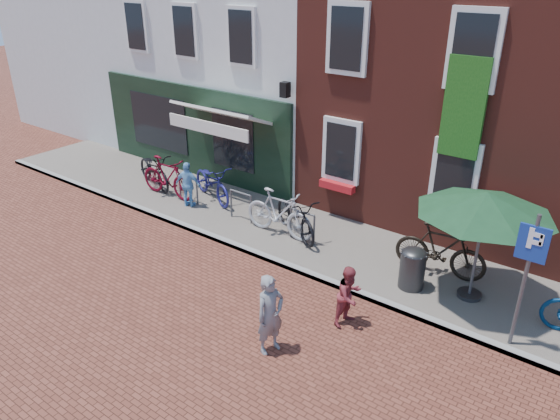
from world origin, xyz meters
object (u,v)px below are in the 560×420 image
Objects in this scene: bicycle_3 at (279,213)px; bicycle_4 at (296,215)px; litter_bin at (413,266)px; bicycle_2 at (212,182)px; bicycle_1 at (167,177)px; bicycle_0 at (154,169)px; boy at (349,296)px; parasol at (487,199)px; bicycle_5 at (440,250)px; parking_sign at (528,263)px; cafe_person at (188,185)px; woman at (270,314)px.

bicycle_4 is (0.34, 0.25, -0.06)m from bicycle_3.
litter_bin is 6.67m from bicycle_2.
bicycle_0 is at bearing 70.33° from bicycle_1.
boy is at bearing -87.48° from bicycle_0.
bicycle_3 reaches higher than bicycle_4.
boy is (-0.52, -1.78, 0.01)m from litter_bin.
parasol is (1.14, 0.40, 1.72)m from litter_bin.
bicycle_5 is at bearing -69.13° from bicycle_2.
parasol is 7.95m from bicycle_2.
bicycle_1 is 4.11m from bicycle_3.
bicycle_3 is at bearing 155.71° from bicycle_4.
parasol is 4.82m from bicycle_4.
bicycle_4 is (-5.62, 1.15, -1.16)m from parking_sign.
bicycle_1 is (-1.00, 0.12, -0.05)m from cafe_person.
litter_bin is 3.55m from woman.
parasol is 2.03× the size of cafe_person.
cafe_person is (-6.30, 1.88, 0.13)m from boy.
parking_sign is 2.10× the size of boy.
litter_bin is 0.48× the size of bicycle_0.
bicycle_0 is 5.06m from bicycle_3.
woman is 0.75× the size of bicycle_4.
parking_sign is 1.30× the size of bicycle_1.
litter_bin is 0.37× the size of parasol.
boy is at bearing -123.34° from bicycle_3.
boy is 0.95× the size of cafe_person.
parasol reaches higher than bicycle_4.
litter_bin is 7.83m from bicycle_1.
bicycle_3 reaches higher than boy.
bicycle_0 is (-8.25, 2.31, 0.02)m from boy.
bicycle_4 is (4.45, 0.27, -0.06)m from bicycle_1.
bicycle_4 is (-4.51, 0.09, -1.69)m from parasol.
boy is 0.62× the size of bicycle_3.
bicycle_5 is (3.98, 0.62, 0.00)m from bicycle_3.
bicycle_3 is at bearing -81.13° from bicycle_2.
parasol is 5.12m from bicycle_3.
woman is 8.44m from bicycle_0.
cafe_person is 3.47m from bicycle_4.
parasol is at bearing -61.83° from bicycle_4.
woman is (-3.50, -2.66, -1.03)m from parking_sign.
woman is (-2.40, -3.72, -1.55)m from parasol.
parking_sign is at bearing -16.42° from litter_bin.
bicycle_1 is at bearing -21.28° from cafe_person.
woman reaches higher than bicycle_2.
bicycle_4 is at bearing -88.00° from bicycle_1.
woman is 6.79m from bicycle_2.
woman is at bearing -110.74° from litter_bin.
litter_bin is at bearing 156.19° from bicycle_5.
bicycle_5 is (9.03, 0.33, 0.06)m from bicycle_0.
parking_sign reaches higher than boy.
bicycle_2 is (-5.35, 4.17, -0.14)m from woman.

